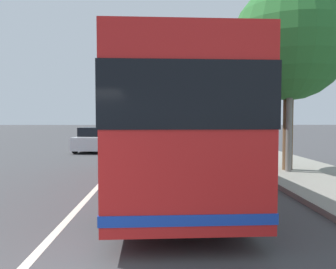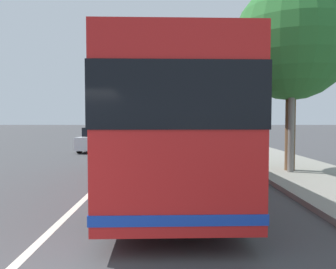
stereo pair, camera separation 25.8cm
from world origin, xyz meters
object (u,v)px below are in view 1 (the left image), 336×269
car_oncoming (94,140)px  car_side_street (161,127)px  roadside_tree_mid_block (289,43)px  car_far_distant (167,127)px  utility_pole (290,61)px  car_ahead_same_lane (133,129)px  coach_bus (168,122)px

car_oncoming → car_side_street: (36.36, -4.35, -0.00)m
car_side_street → roadside_tree_mid_block: (-44.97, -4.48, 4.07)m
car_far_distant → utility_pole: (-38.93, -3.57, 3.35)m
car_ahead_same_lane → utility_pole: size_ratio=0.50×
car_far_distant → car_side_street: 6.48m
car_far_distant → roadside_tree_mid_block: 38.93m
car_far_distant → utility_pole: bearing=-174.1°
coach_bus → car_ahead_same_lane: (32.58, 3.76, -1.22)m
car_ahead_same_lane → utility_pole: utility_pole is taller
utility_pole → car_oncoming: bearing=44.1°
utility_pole → car_side_street: bearing=5.5°
car_oncoming → roadside_tree_mid_block: 12.99m
car_oncoming → car_far_distant: 30.37m
car_ahead_same_lane → car_far_distant: 9.45m
car_oncoming → utility_pole: utility_pole is taller
coach_bus → car_oncoming: coach_bus is taller
car_ahead_same_lane → car_side_street: car_side_street is taller
car_ahead_same_lane → car_side_street: (14.72, -3.75, 0.01)m
coach_bus → roadside_tree_mid_block: size_ratio=1.50×
coach_bus → roadside_tree_mid_block: 5.79m
car_far_distant → utility_pole: utility_pole is taller
utility_pole → roadside_tree_mid_block: bearing=-16.3°
coach_bus → car_ahead_same_lane: coach_bus is taller
coach_bus → car_far_distant: (40.87, -0.78, -1.21)m
utility_pole → car_ahead_same_lane: bearing=14.8°
car_oncoming → car_side_street: size_ratio=0.91×
car_far_distant → car_oncoming: bearing=170.9°
car_oncoming → roadside_tree_mid_block: bearing=49.0°
roadside_tree_mid_block → car_side_street: bearing=5.7°
car_ahead_same_lane → car_far_distant: (8.29, -4.54, 0.02)m
car_side_street → car_oncoming: bearing=175.0°
utility_pole → coach_bus: bearing=114.1°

